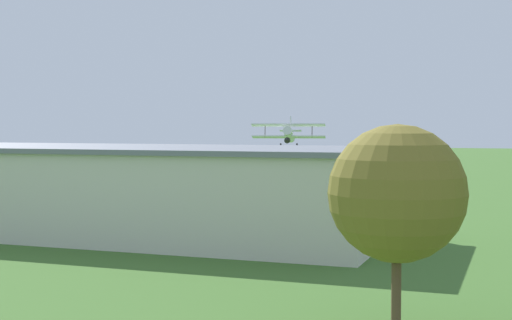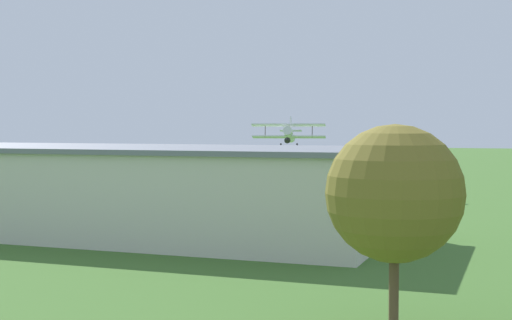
{
  "view_description": "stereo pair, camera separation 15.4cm",
  "coord_description": "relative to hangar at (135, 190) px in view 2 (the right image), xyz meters",
  "views": [
    {
      "loc": [
        -31.46,
        84.86,
        8.1
      ],
      "look_at": [
        -4.79,
        12.79,
        4.58
      ],
      "focal_mm": 51.44,
      "sensor_mm": 36.0,
      "label": 1
    },
    {
      "loc": [
        -31.61,
        84.8,
        8.1
      ],
      "look_at": [
        -4.79,
        12.79,
        4.58
      ],
      "focal_mm": 51.44,
      "sensor_mm": 36.0,
      "label": 2
    }
  ],
  "objects": [
    {
      "name": "person_by_parked_cars",
      "position": [
        17.05,
        -18.0,
        -2.46
      ],
      "size": [
        0.54,
        0.54,
        1.7
      ],
      "color": "orange",
      "rests_on": "ground_plane"
    },
    {
      "name": "tree_by_windsock",
      "position": [
        -22.84,
        20.03,
        2.21
      ],
      "size": [
        5.33,
        5.33,
        8.2
      ],
      "color": "brown",
      "rests_on": "ground_plane"
    },
    {
      "name": "hangar",
      "position": [
        0.0,
        0.0,
        0.0
      ],
      "size": [
        37.61,
        15.2,
        6.62
      ],
      "color": "beige",
      "rests_on": "ground_plane"
    },
    {
      "name": "ground_plane",
      "position": [
        3.99,
        -36.68,
        -3.32
      ],
      "size": [
        400.0,
        400.0,
        0.0
      ],
      "primitive_type": "plane",
      "color": "#3D6628"
    },
    {
      "name": "biplane",
      "position": [
        -1.42,
        -33.29,
        3.97
      ],
      "size": [
        8.75,
        6.6,
        3.84
      ],
      "color": "silver"
    },
    {
      "name": "person_crossing_taxiway",
      "position": [
        -10.0,
        -18.92,
        -2.44
      ],
      "size": [
        0.48,
        0.48,
        1.75
      ],
      "color": "#B23333",
      "rests_on": "ground_plane"
    },
    {
      "name": "windsock",
      "position": [
        -16.09,
        -35.02,
        2.12
      ],
      "size": [
        1.47,
        1.18,
        6.18
      ],
      "color": "silver",
      "rests_on": "ground_plane"
    },
    {
      "name": "car_black",
      "position": [
        19.51,
        -13.73,
        -2.48
      ],
      "size": [
        2.09,
        4.54,
        1.61
      ],
      "color": "black",
      "rests_on": "ground_plane"
    }
  ]
}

